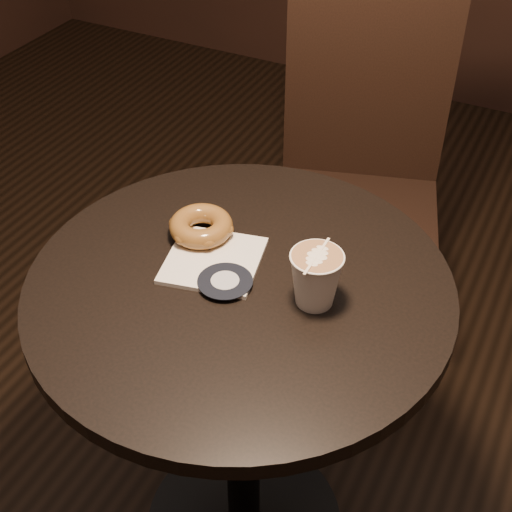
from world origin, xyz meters
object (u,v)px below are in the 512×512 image
pastry_bag (213,260)px  latte_cup (316,279)px  cafe_table (241,363)px  doughnut (201,226)px  chair (360,158)px

pastry_bag → latte_cup: latte_cup is taller
cafe_table → pastry_bag: 0.21m
pastry_bag → doughnut: bearing=123.8°
pastry_bag → doughnut: size_ratio=1.38×
doughnut → latte_cup: size_ratio=1.19×
chair → doughnut: 0.68m
chair → latte_cup: size_ratio=10.98×
chair → doughnut: (-0.07, -0.65, 0.20)m
pastry_bag → doughnut: (-0.05, 0.05, 0.02)m
chair → cafe_table: bearing=-103.8°
cafe_table → latte_cup: bearing=4.3°
cafe_table → doughnut: doughnut is taller
cafe_table → doughnut: (-0.11, 0.07, 0.23)m
cafe_table → latte_cup: size_ratio=8.05×
latte_cup → doughnut: bearing=166.0°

